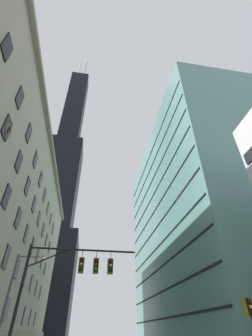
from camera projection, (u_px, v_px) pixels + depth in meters
dark_skyscraper at (55, 205)px, 110.06m from camera, size 25.93×25.93×183.29m
glass_office_midrise at (192, 218)px, 51.64m from camera, size 17.65×45.95×45.93m
traffic_signal_mast at (75, 274)px, 16.30m from camera, size 7.94×0.63×7.07m
traffic_light_near_right at (249, 311)px, 14.09m from camera, size 0.40×0.63×3.55m
street_lamppost at (14, 292)px, 18.67m from camera, size 2.55×0.32×7.41m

